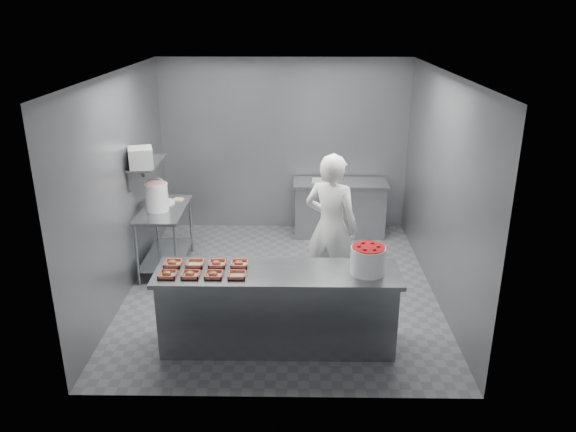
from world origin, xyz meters
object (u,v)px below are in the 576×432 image
(tray_6, at_px, (217,263))
(tray_7, at_px, (239,264))
(tray_0, at_px, (167,274))
(tray_4, at_px, (173,263))
(service_counter, at_px, (278,308))
(prep_table, at_px, (165,229))
(strawberry_tub, at_px, (368,259))
(tray_5, at_px, (195,264))
(glaze_bucket, at_px, (157,196))
(tray_3, at_px, (237,275))
(appliance, at_px, (141,158))
(worker, at_px, (331,227))
(back_counter, at_px, (339,208))
(tray_2, at_px, (214,274))
(tray_1, at_px, (190,274))

(tray_6, height_order, tray_7, same)
(tray_0, bearing_deg, tray_7, 20.33)
(tray_4, bearing_deg, service_counter, -6.69)
(prep_table, relative_size, strawberry_tub, 3.33)
(prep_table, height_order, tray_5, tray_5)
(tray_5, xyz_separation_m, glaze_bucket, (-0.81, 1.73, 0.18))
(service_counter, xyz_separation_m, tray_7, (-0.42, 0.13, 0.47))
(tray_3, height_order, appliance, appliance)
(tray_0, distance_m, glaze_bucket, 2.09)
(tray_3, relative_size, appliance, 0.55)
(tray_7, bearing_deg, worker, 44.09)
(service_counter, height_order, prep_table, same)
(tray_4, xyz_separation_m, tray_5, (0.24, 0.00, -0.00))
(tray_0, xyz_separation_m, appliance, (-0.68, 1.81, 0.77))
(back_counter, xyz_separation_m, glaze_bucket, (-2.60, -1.38, 0.65))
(prep_table, bearing_deg, tray_7, -55.85)
(back_counter, bearing_deg, tray_6, -116.56)
(tray_3, distance_m, tray_4, 0.77)
(tray_4, distance_m, tray_5, 0.24)
(tray_6, height_order, glaze_bucket, glaze_bucket)
(appliance, bearing_deg, tray_0, -86.04)
(back_counter, distance_m, tray_2, 3.75)
(tray_1, relative_size, worker, 0.10)
(glaze_bucket, bearing_deg, back_counter, 27.99)
(service_counter, distance_m, prep_table, 2.56)
(tray_1, distance_m, tray_2, 0.24)
(tray_3, distance_m, glaze_bucket, 2.39)
(back_counter, relative_size, appliance, 4.37)
(worker, relative_size, glaze_bucket, 4.05)
(worker, xyz_separation_m, glaze_bucket, (-2.33, 0.72, 0.16))
(tray_0, xyz_separation_m, tray_1, (0.24, 0.00, 0.00))
(worker, relative_size, strawberry_tub, 5.24)
(prep_table, height_order, tray_2, tray_2)
(appliance, bearing_deg, tray_4, -82.86)
(strawberry_tub, bearing_deg, tray_4, 175.66)
(service_counter, distance_m, tray_1, 1.02)
(tray_3, relative_size, tray_4, 1.00)
(tray_5, distance_m, tray_7, 0.48)
(tray_4, relative_size, worker, 0.10)
(tray_0, distance_m, tray_6, 0.55)
(tray_4, height_order, worker, worker)
(tray_0, xyz_separation_m, glaze_bucket, (-0.56, 2.00, 0.18))
(tray_1, height_order, tray_6, same)
(tray_1, relative_size, tray_7, 1.00)
(service_counter, bearing_deg, tray_1, -171.55)
(tray_5, distance_m, strawberry_tub, 1.85)
(strawberry_tub, bearing_deg, tray_5, 175.09)
(tray_2, bearing_deg, tray_6, 90.00)
(appliance, bearing_deg, service_counter, -59.37)
(tray_5, bearing_deg, service_counter, -8.48)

